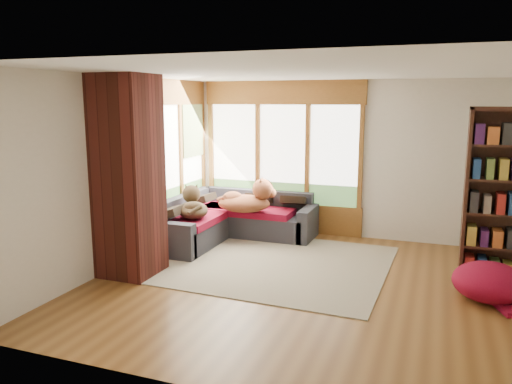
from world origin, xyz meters
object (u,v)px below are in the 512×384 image
Objects in this scene: pouf at (490,281)px; brick_chimney at (128,177)px; dog_tan at (248,194)px; area_rug at (255,260)px; bookshelf at (505,198)px; sectional_sofa at (225,220)px; dog_brindle at (192,201)px.

brick_chimney is at bearing -171.94° from pouf.
brick_chimney reaches higher than dog_tan.
brick_chimney is 2.15m from area_rug.
area_rug is 4.49× the size of pouf.
pouf is (4.38, 0.62, -1.07)m from brick_chimney.
pouf is at bearing 8.06° from brick_chimney.
dog_tan is at bearing 168.76° from bookshelf.
bookshelf is 1.07m from pouf.
sectional_sofa is 0.85m from dog_brindle.
pouf is at bearing -7.91° from area_rug.
bookshelf is at bearing -13.27° from sectional_sofa.
sectional_sofa is at bearing 77.71° from brick_chimney.
dog_brindle reaches higher than pouf.
dog_brindle is at bearing 169.96° from pouf.
brick_chimney is 2.22m from dog_tan.
dog_brindle reaches higher than area_rug.
sectional_sofa is 2.26× the size of dog_tan.
sectional_sofa is 1.40m from area_rug.
dog_brindle is at bearing 81.35° from brick_chimney.
bookshelf is (4.09, -0.81, 0.80)m from sectional_sofa.
brick_chimney reaches higher than pouf.
sectional_sofa reaches higher than pouf.
sectional_sofa is 4.25m from bookshelf.
dog_tan reaches higher than dog_brindle.
sectional_sofa is 4.19m from pouf.
brick_chimney is 2.32m from sectional_sofa.
area_rug is at bearing -77.14° from dog_tan.
dog_tan reaches higher than pouf.
brick_chimney is 4.71m from bookshelf.
pouf is at bearing -131.56° from dog_brindle.
brick_chimney is at bearing -164.77° from bookshelf.
bookshelf is at bearing 3.55° from area_rug.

